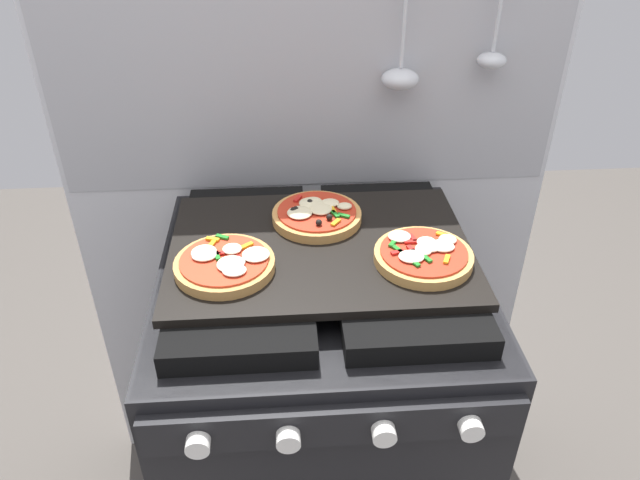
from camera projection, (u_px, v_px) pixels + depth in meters
The scene contains 6 objects.
kitchen_backsplash at pixel (311, 212), 1.44m from camera, with size 1.10×0.09×1.55m.
stove at pixel (320, 418), 1.34m from camera, with size 0.60×0.64×0.90m.
baking_tray at pixel (320, 248), 1.09m from camera, with size 0.54×0.38×0.02m, color black.
pizza_left at pixel (225, 263), 1.02m from camera, with size 0.17×0.17×0.03m.
pizza_right at pixel (424, 255), 1.04m from camera, with size 0.17×0.17×0.03m.
pizza_center at pixel (317, 214), 1.15m from camera, with size 0.17×0.17×0.03m.
Camera 1 is at (-0.07, -0.90, 1.52)m, focal length 33.87 mm.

